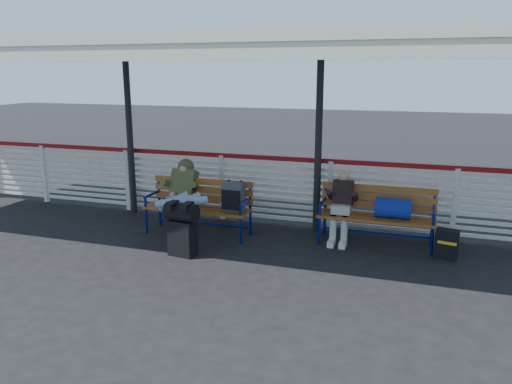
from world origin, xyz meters
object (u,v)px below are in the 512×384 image
(luggage_stack, at_px, (182,227))
(suitcase_side, at_px, (447,244))
(traveler_man, at_px, (181,197))
(companion_person, at_px, (341,205))
(bench_right, at_px, (384,209))
(bench_left, at_px, (210,200))

(luggage_stack, xyz_separation_m, suitcase_side, (3.73, 1.10, -0.22))
(traveler_man, bearing_deg, companion_person, 16.08)
(bench_right, height_order, companion_person, companion_person)
(companion_person, distance_m, suitcase_side, 1.67)
(traveler_man, distance_m, suitcase_side, 4.12)
(bench_left, height_order, bench_right, bench_left)
(bench_right, bearing_deg, traveler_man, -166.94)
(luggage_stack, distance_m, bench_left, 1.04)
(luggage_stack, bearing_deg, suitcase_side, 24.02)
(luggage_stack, height_order, suitcase_side, luggage_stack)
(bench_right, bearing_deg, companion_person, -178.79)
(luggage_stack, distance_m, companion_person, 2.55)
(traveler_man, bearing_deg, bench_right, 13.06)
(luggage_stack, xyz_separation_m, bench_left, (0.01, 1.03, 0.16))
(traveler_man, bearing_deg, bench_left, 43.86)
(luggage_stack, relative_size, traveler_man, 0.49)
(luggage_stack, xyz_separation_m, traveler_man, (-0.35, 0.69, 0.26))
(luggage_stack, bearing_deg, traveler_man, 124.26)
(bench_right, bearing_deg, luggage_stack, -153.13)
(bench_left, relative_size, bench_right, 1.00)
(bench_left, relative_size, suitcase_side, 4.09)
(bench_left, xyz_separation_m, companion_person, (2.12, 0.37, -0.00))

